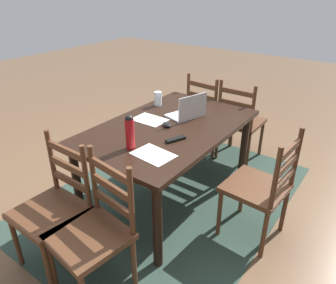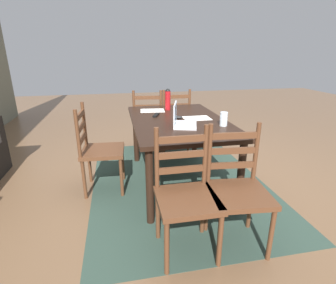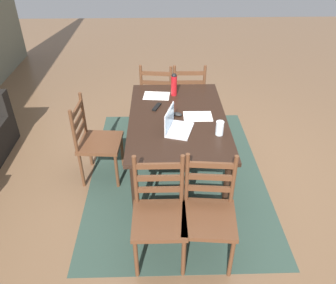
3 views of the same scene
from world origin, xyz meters
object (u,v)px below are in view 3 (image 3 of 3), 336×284
(dining_table, at_px, (177,124))
(chair_right_near, at_px, (188,95))
(drinking_glass, at_px, (220,128))
(chair_left_near, at_px, (209,214))
(tv_remote, at_px, (157,107))
(computer_mouse, at_px, (178,114))
(chair_far_head, at_px, (96,142))
(chair_left_far, at_px, (159,215))
(laptop, at_px, (175,125))
(water_bottle, at_px, (174,84))
(chair_right_far, at_px, (158,96))

(dining_table, height_order, chair_right_near, chair_right_near)
(chair_right_near, bearing_deg, drinking_glass, -172.81)
(chair_left_near, height_order, tv_remote, chair_left_near)
(computer_mouse, bearing_deg, chair_far_head, 117.57)
(chair_far_head, xyz_separation_m, computer_mouse, (0.03, -0.88, 0.31))
(chair_left_far, relative_size, laptop, 2.57)
(chair_left_far, bearing_deg, tv_remote, 0.67)
(chair_left_near, relative_size, chair_left_far, 1.00)
(chair_left_near, bearing_deg, chair_left_far, 89.97)
(dining_table, relative_size, water_bottle, 5.99)
(chair_left_near, relative_size, tv_remote, 5.59)
(drinking_glass, bearing_deg, chair_left_far, 142.08)
(chair_right_near, bearing_deg, chair_far_head, 135.23)
(chair_left_far, distance_m, chair_right_far, 2.17)
(chair_right_near, bearing_deg, chair_left_near, -179.88)
(chair_left_far, relative_size, water_bottle, 3.57)
(water_bottle, xyz_separation_m, computer_mouse, (-0.48, -0.02, -0.12))
(chair_left_far, bearing_deg, chair_right_far, 0.14)
(chair_far_head, xyz_separation_m, water_bottle, (0.51, -0.86, 0.43))
(chair_left_far, distance_m, water_bottle, 1.66)
(dining_table, bearing_deg, drinking_glass, -131.80)
(chair_left_near, bearing_deg, laptop, 16.15)
(chair_right_near, xyz_separation_m, chair_right_far, (0.00, 0.41, 0.00))
(water_bottle, bearing_deg, chair_left_near, -172.08)
(chair_left_near, xyz_separation_m, chair_left_far, (0.00, 0.41, 0.00))
(chair_left_near, bearing_deg, water_bottle, 7.92)
(chair_right_far, height_order, tv_remote, chair_right_far)
(dining_table, xyz_separation_m, laptop, (-0.25, 0.04, 0.15))
(dining_table, relative_size, chair_left_far, 1.68)
(dining_table, distance_m, computer_mouse, 0.11)
(chair_left_near, height_order, chair_right_far, same)
(drinking_glass, xyz_separation_m, tv_remote, (0.55, 0.60, -0.06))
(chair_left_near, relative_size, chair_right_far, 1.00)
(chair_far_head, relative_size, tv_remote, 5.59)
(computer_mouse, bearing_deg, chair_left_far, -164.55)
(chair_right_far, height_order, laptop, laptop)
(laptop, distance_m, tv_remote, 0.49)
(dining_table, height_order, chair_left_far, chair_left_far)
(drinking_glass, height_order, computer_mouse, drinking_glass)
(chair_left_far, bearing_deg, chair_right_near, -10.47)
(chair_left_far, height_order, laptop, laptop)
(dining_table, height_order, water_bottle, water_bottle)
(chair_right_near, xyz_separation_m, drinking_glass, (-1.42, -0.18, 0.37))
(chair_left_near, xyz_separation_m, computer_mouse, (1.12, 0.20, 0.31))
(chair_far_head, distance_m, computer_mouse, 0.93)
(dining_table, bearing_deg, chair_far_head, 89.82)
(laptop, bearing_deg, chair_right_far, 7.23)
(dining_table, distance_m, chair_right_near, 1.12)
(water_bottle, relative_size, drinking_glass, 1.91)
(chair_left_far, bearing_deg, computer_mouse, -10.32)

